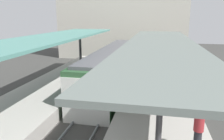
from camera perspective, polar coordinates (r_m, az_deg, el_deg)
name	(u,v)px	position (r m, az deg, el deg)	size (l,w,h in m)	color
ground_plane	(97,111)	(14.48, -3.82, -10.46)	(80.00, 80.00, 0.00)	#383835
platform_left	(43,99)	(15.68, -17.48, -7.20)	(4.40, 28.00, 1.00)	#ADA8A0
platform_right	(158,108)	(13.83, 11.74, -9.67)	(4.40, 28.00, 1.00)	#ADA8A0
track_ballast	(97,109)	(14.44, -3.82, -10.10)	(3.20, 28.00, 0.20)	#423F3D
rail_near_side	(87,106)	(14.57, -6.60, -9.21)	(0.08, 28.00, 0.14)	slate
rail_far_side	(108,108)	(14.21, -0.99, -9.73)	(0.08, 28.00, 0.14)	slate
commuter_train	(114,67)	(18.93, 0.40, 0.87)	(2.78, 15.52, 3.10)	#2D5633
canopy_left	(49,39)	(16.01, -16.06, 7.77)	(4.18, 21.00, 3.54)	#333335
canopy_right	(161,44)	(14.23, 12.48, 6.66)	(4.18, 21.00, 3.38)	#333335
platform_bench	(150,88)	(14.35, 9.94, -4.61)	(1.40, 0.41, 0.86)	black
platform_sign	(165,65)	(15.77, 13.49, 1.24)	(0.90, 0.08, 2.21)	#262628
litter_bin	(138,95)	(13.23, 6.64, -6.36)	(0.44, 0.44, 0.80)	maroon
passenger_near_bench	(198,130)	(8.81, 21.51, -14.22)	(0.36, 0.36, 1.77)	#232328
station_building_backdrop	(123,20)	(33.13, 2.79, 12.89)	(18.00, 6.00, 11.00)	beige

